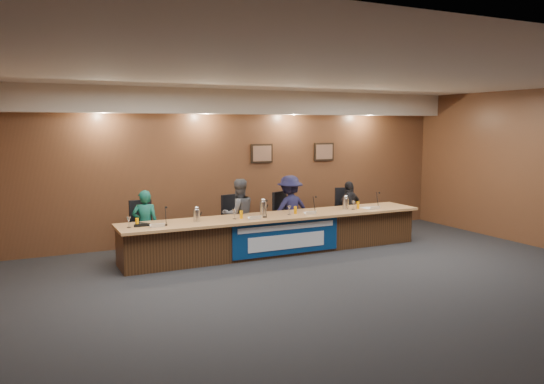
{
  "coord_description": "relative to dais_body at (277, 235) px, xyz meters",
  "views": [
    {
      "loc": [
        -4.5,
        -6.67,
        2.48
      ],
      "look_at": [
        -0.09,
        2.44,
        1.19
      ],
      "focal_mm": 35.0,
      "sensor_mm": 36.0,
      "label": 1
    }
  ],
  "objects": [
    {
      "name": "juice_glass_d",
      "position": [
        1.83,
        -0.08,
        0.47
      ],
      "size": [
        0.06,
        0.06,
        0.15
      ],
      "primitive_type": "cylinder",
      "color": "#FA9D00",
      "rests_on": "dais_top"
    },
    {
      "name": "panelist_c",
      "position": [
        0.58,
        0.57,
        0.37
      ],
      "size": [
        0.97,
        0.61,
        1.44
      ],
      "primitive_type": "imported",
      "rotation": [
        0.0,
        0.0,
        3.22
      ],
      "color": "#151434",
      "rests_on": "floor"
    },
    {
      "name": "nameplate_c",
      "position": [
        0.59,
        -0.29,
        0.45
      ],
      "size": [
        0.24,
        0.08,
        0.1
      ],
      "primitive_type": "cube",
      "rotation": [
        0.31,
        0.0,
        0.0
      ],
      "color": "white",
      "rests_on": "dais_top"
    },
    {
      "name": "juice_glass_b",
      "position": [
        -0.79,
        -0.1,
        0.47
      ],
      "size": [
        0.06,
        0.06,
        0.15
      ],
      "primitive_type": "cylinder",
      "color": "#FA9D00",
      "rests_on": "dais_top"
    },
    {
      "name": "nameplate_d",
      "position": [
        2.09,
        -0.32,
        0.45
      ],
      "size": [
        0.24,
        0.08,
        0.1
      ],
      "primitive_type": "cube",
      "rotation": [
        0.31,
        0.0,
        0.0
      ],
      "color": "white",
      "rests_on": "dais_top"
    },
    {
      "name": "panelist_a",
      "position": [
        -2.43,
        0.57,
        0.3
      ],
      "size": [
        0.54,
        0.43,
        1.3
      ],
      "primitive_type": "imported",
      "rotation": [
        0.0,
        0.0,
        2.86
      ],
      "color": "#104E41",
      "rests_on": "floor"
    },
    {
      "name": "microphone_c",
      "position": [
        0.73,
        -0.13,
        0.41
      ],
      "size": [
        0.07,
        0.07,
        0.02
      ],
      "primitive_type": "cylinder",
      "color": "black",
      "rests_on": "dais_top"
    },
    {
      "name": "juice_glass_c",
      "position": [
        0.37,
        -0.07,
        0.47
      ],
      "size": [
        0.06,
        0.06,
        0.15
      ],
      "primitive_type": "cylinder",
      "color": "#FA9D00",
      "rests_on": "dais_top"
    },
    {
      "name": "dais_top",
      "position": [
        0.0,
        -0.05,
        0.38
      ],
      "size": [
        6.1,
        0.95,
        0.05
      ],
      "primitive_type": "cube",
      "color": "tan",
      "rests_on": "dais_body"
    },
    {
      "name": "carafe_left",
      "position": [
        -1.64,
        -0.05,
        0.51
      ],
      "size": [
        0.12,
        0.12,
        0.22
      ],
      "primitive_type": "cylinder",
      "color": "silver",
      "rests_on": "dais_top"
    },
    {
      "name": "dais_body",
      "position": [
        0.0,
        0.0,
        0.0
      ],
      "size": [
        6.0,
        0.8,
        0.7
      ],
      "primitive_type": "cube",
      "color": "#412714",
      "rests_on": "floor"
    },
    {
      "name": "nameplate_b",
      "position": [
        -0.61,
        -0.33,
        0.45
      ],
      "size": [
        0.24,
        0.08,
        0.1
      ],
      "primitive_type": "cube",
      "rotation": [
        0.31,
        0.0,
        0.0
      ],
      "color": "white",
      "rests_on": "dais_top"
    },
    {
      "name": "microphone_a",
      "position": [
        -2.23,
        -0.15,
        0.41
      ],
      "size": [
        0.07,
        0.07,
        0.02
      ],
      "primitive_type": "cylinder",
      "color": "black",
      "rests_on": "dais_top"
    },
    {
      "name": "wall_photo_right",
      "position": [
        2.0,
        1.57,
        1.5
      ],
      "size": [
        0.52,
        0.04,
        0.42
      ],
      "primitive_type": "cube",
      "color": "black",
      "rests_on": "wall_back"
    },
    {
      "name": "panelist_b",
      "position": [
        -0.57,
        0.57,
        0.36
      ],
      "size": [
        0.7,
        0.56,
        1.42
      ],
      "primitive_type": "imported",
      "rotation": [
        0.0,
        0.0,
        3.17
      ],
      "color": "#49494E",
      "rests_on": "floor"
    },
    {
      "name": "carafe_mid",
      "position": [
        -0.27,
        0.05,
        0.53
      ],
      "size": [
        0.13,
        0.13,
        0.26
      ],
      "primitive_type": "cylinder",
      "color": "silver",
      "rests_on": "dais_top"
    },
    {
      "name": "wall_back",
      "position": [
        0.0,
        1.6,
        1.25
      ],
      "size": [
        10.0,
        0.04,
        3.2
      ],
      "primitive_type": "cube",
      "color": "brown",
      "rests_on": "floor"
    },
    {
      "name": "speakerphone",
      "position": [
        -2.63,
        -0.03,
        0.43
      ],
      "size": [
        0.32,
        0.32,
        0.05
      ],
      "primitive_type": "cylinder",
      "color": "black",
      "rests_on": "dais_top"
    },
    {
      "name": "office_chair_a",
      "position": [
        -2.43,
        0.67,
        0.13
      ],
      "size": [
        0.51,
        0.51,
        0.08
      ],
      "primitive_type": "cube",
      "rotation": [
        0.0,
        0.0,
        0.06
      ],
      "color": "black",
      "rests_on": "floor"
    },
    {
      "name": "microphone_b",
      "position": [
        -0.35,
        -0.18,
        0.41
      ],
      "size": [
        0.07,
        0.07,
        0.02
      ],
      "primitive_type": "cylinder",
      "color": "black",
      "rests_on": "dais_top"
    },
    {
      "name": "floor",
      "position": [
        0.0,
        -2.4,
        -0.35
      ],
      "size": [
        10.0,
        10.0,
        0.0
      ],
      "primitive_type": "plane",
      "color": "black",
      "rests_on": "ground"
    },
    {
      "name": "water_glass_b",
      "position": [
        -0.93,
        -0.1,
        0.49
      ],
      "size": [
        0.08,
        0.08,
        0.18
      ],
      "primitive_type": "cylinder",
      "color": "silver",
      "rests_on": "dais_top"
    },
    {
      "name": "water_glass_d",
      "position": [
        1.68,
        -0.14,
        0.49
      ],
      "size": [
        0.08,
        0.08,
        0.18
      ],
      "primitive_type": "cylinder",
      "color": "silver",
      "rests_on": "dais_top"
    },
    {
      "name": "soffit",
      "position": [
        0.0,
        1.35,
        2.6
      ],
      "size": [
        10.0,
        0.5,
        0.5
      ],
      "primitive_type": "cube",
      "color": "beige",
      "rests_on": "wall_back"
    },
    {
      "name": "juice_glass_a",
      "position": [
        -2.7,
        -0.06,
        0.47
      ],
      "size": [
        0.06,
        0.06,
        0.15
      ],
      "primitive_type": "cylinder",
      "color": "#FA9D00",
      "rests_on": "dais_top"
    },
    {
      "name": "paper_stack",
      "position": [
        2.06,
        -0.13,
        0.4
      ],
      "size": [
        0.26,
        0.33,
        0.01
      ],
      "primitive_type": "cube",
      "rotation": [
        0.0,
        0.0,
        0.14
      ],
      "color": "white",
      "rests_on": "dais_top"
    },
    {
      "name": "banner_text_upper",
      "position": [
        0.0,
        -0.43,
        0.23
      ],
      "size": [
        2.0,
        0.01,
        0.1
      ],
      "primitive_type": "cube",
      "color": "silver",
      "rests_on": "banner"
    },
    {
      "name": "banner",
      "position": [
        0.0,
        -0.41,
        0.03
      ],
      "size": [
        2.2,
        0.02,
        0.65
      ],
      "primitive_type": "cube",
      "color": "navy",
      "rests_on": "dais_body"
    },
    {
      "name": "banner_text_lower",
      "position": [
        0.0,
        -0.43,
        -0.05
      ],
      "size": [
        1.6,
        0.01,
        0.28
      ],
      "primitive_type": "cube",
      "color": "silver",
      "rests_on": "banner"
    },
    {
      "name": "microphone_d",
      "position": [
        2.24,
        -0.15,
        0.41
      ],
      "size": [
        0.07,
        0.07,
        0.02
      ],
      "primitive_type": "cylinder",
      "color": "black",
      "rests_on": "dais_top"
    },
    {
      "name": "wall_photo_left",
      "position": [
        0.4,
        1.57,
        1.5
      ],
      "size": [
        0.52,
        0.04,
        0.42
      ],
      "primitive_type": "cube",
      "color": "black",
      "rests_on": "wall_back"
    },
    {
      "name": "water_glass_a",
      "position": [
        -2.84,
        -0.09,
        0.49
      ],
      "size": [
        0.08,
        0.08,
        0.18
      ],
      "primitive_type": "cylinder",
      "color": "silver",
      "rests_on": "dais_top"
    },
    {
      "name": "carafe_right",
      "position": [
        1.58,
        -0.01,
        0.51
      ],
      "size": [
        0.13,
        0.13,
        0.23
      ],
      "primitive_type": "cylinder",
      "color": "silver",
      "rests_on": "dais_top"
    },
    {
      "name": "water_glass_c",
      "position": [
        0.2,
        -0.13,
        0.49
      ],
      "size": [
        0.08,
        0.08,
        0.18
      ],
      "primitive_type": "cylinder",
      "color": "silver",
      "rests_on": "dais_top"
    },
    {
      "name": "nameplate_a",
      "position": [
        -2.4,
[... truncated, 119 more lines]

